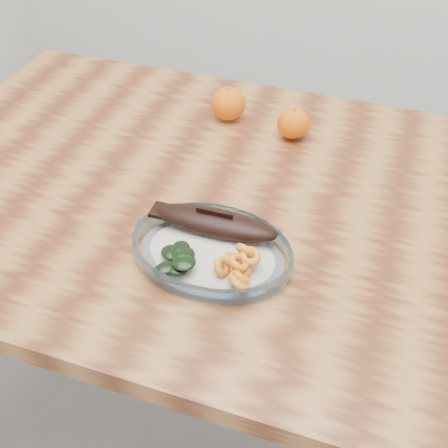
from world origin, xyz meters
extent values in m
plane|color=slate|center=(0.00, 0.00, 0.00)|extent=(3.00, 3.00, 0.00)
cube|color=#5C2D15|center=(0.00, 0.00, 0.73)|extent=(1.20, 0.80, 0.04)
cylinder|color=brown|center=(-0.54, 0.34, 0.35)|extent=(0.06, 0.06, 0.71)
ellipsoid|color=white|center=(0.05, -0.16, 0.76)|extent=(0.48, 0.35, 0.01)
torus|color=#8DBBDB|center=(0.05, -0.16, 0.77)|extent=(0.48, 0.48, 0.03)
ellipsoid|color=white|center=(0.05, -0.16, 0.77)|extent=(0.42, 0.30, 0.02)
ellipsoid|color=black|center=(0.04, -0.11, 0.80)|extent=(0.21, 0.06, 0.04)
ellipsoid|color=black|center=(0.04, -0.11, 0.79)|extent=(0.18, 0.05, 0.02)
cube|color=black|center=(-0.05, -0.11, 0.80)|extent=(0.04, 0.04, 0.01)
cube|color=black|center=(0.04, -0.11, 0.81)|extent=(0.06, 0.01, 0.02)
torus|color=#D0690F|center=(0.10, -0.18, 0.79)|extent=(0.05, 0.04, 0.03)
torus|color=#D0690F|center=(0.11, -0.21, 0.79)|extent=(0.04, 0.04, 0.04)
torus|color=#D0690F|center=(0.08, -0.20, 0.79)|extent=(0.03, 0.04, 0.04)
torus|color=#D0690F|center=(0.12, -0.22, 0.79)|extent=(0.04, 0.03, 0.04)
torus|color=#D0690F|center=(0.11, -0.19, 0.79)|extent=(0.04, 0.04, 0.03)
torus|color=#D0690F|center=(0.11, -0.21, 0.79)|extent=(0.05, 0.05, 0.03)
torus|color=#D0690F|center=(0.10, -0.19, 0.79)|extent=(0.04, 0.04, 0.04)
torus|color=#D0690F|center=(0.11, -0.19, 0.81)|extent=(0.04, 0.04, 0.03)
torus|color=#D0690F|center=(0.12, -0.17, 0.81)|extent=(0.05, 0.05, 0.02)
torus|color=#D0690F|center=(0.11, -0.16, 0.81)|extent=(0.05, 0.03, 0.04)
ellipsoid|color=black|center=(0.00, -0.22, 0.79)|extent=(0.04, 0.04, 0.01)
ellipsoid|color=black|center=(0.00, -0.19, 0.79)|extent=(0.04, 0.04, 0.01)
ellipsoid|color=black|center=(0.02, -0.22, 0.79)|extent=(0.04, 0.03, 0.01)
ellipsoid|color=black|center=(0.02, -0.20, 0.80)|extent=(0.04, 0.04, 0.01)
ellipsoid|color=black|center=(0.01, -0.19, 0.80)|extent=(0.04, 0.04, 0.01)
ellipsoid|color=black|center=(0.03, -0.21, 0.80)|extent=(0.05, 0.05, 0.01)
sphere|color=#FD4C05|center=(-0.05, 0.24, 0.79)|extent=(0.07, 0.07, 0.07)
sphere|color=#FD4C05|center=(0.09, 0.21, 0.78)|extent=(0.06, 0.06, 0.06)
camera|label=1|loc=(0.27, -0.73, 1.39)|focal=45.00mm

